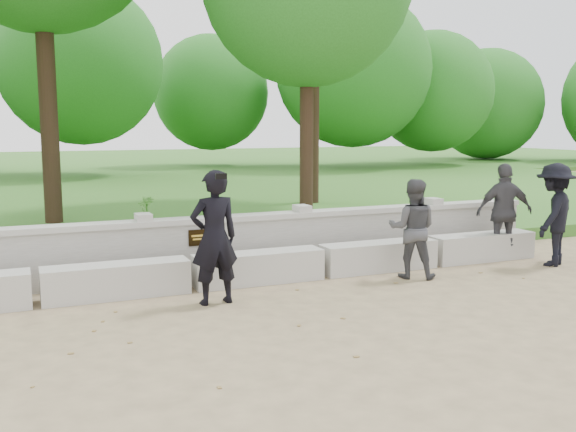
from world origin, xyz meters
The scene contains 10 objects.
ground centered at (0.00, 0.00, 0.00)m, with size 80.00×80.00×0.00m, color tan.
lawn centered at (0.00, 14.00, 0.12)m, with size 40.00×22.00×0.25m, color #2A6B27.
concrete_bench centered at (0.00, 1.90, 0.22)m, with size 11.90×0.45×0.45m.
parapet_wall centered at (0.00, 2.60, 0.46)m, with size 12.50×0.35×0.90m.
man_main centered at (0.11, 1.09, 0.86)m, with size 0.65×0.58×1.71m.
visitor_left centered at (3.22, 1.31, 0.74)m, with size 0.91×0.87×1.48m.
visitor_mid centered at (5.80, 1.15, 0.83)m, with size 1.24×1.07×1.66m.
visitor_right centered at (5.36, 1.80, 0.81)m, with size 1.03×0.66×1.63m.
shrub_b centered at (0.88, 4.42, 0.51)m, with size 0.29×0.23×0.53m, color #45862D.
shrub_d centered at (0.19, 6.18, 0.55)m, with size 0.33×0.30×0.59m, color #45862D.
Camera 1 is at (-2.14, -6.59, 2.27)m, focal length 40.00 mm.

